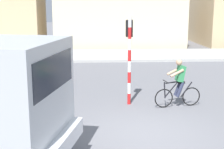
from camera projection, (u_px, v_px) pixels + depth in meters
name	position (u px, v px, depth m)	size (l,w,h in m)	color
ground_plane	(145.00, 134.00, 9.43)	(120.00, 120.00, 0.00)	slate
sidewalk_far	(114.00, 55.00, 23.39)	(80.00, 5.00, 0.16)	#ADADA8
cyclist	(179.00, 83.00, 11.78)	(1.71, 0.55, 1.72)	black
traffic_light_pole	(129.00, 48.00, 11.91)	(0.24, 0.43, 3.20)	red
car_red_near	(12.00, 66.00, 15.32)	(4.28, 2.57, 1.60)	#B7B7BC
building_mid_block	(119.00, 21.00, 28.62)	(10.86, 5.44, 4.34)	beige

